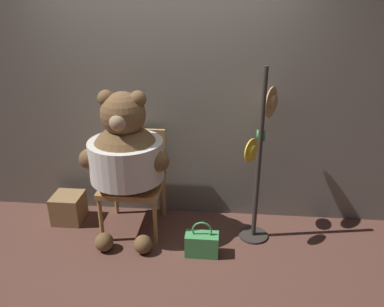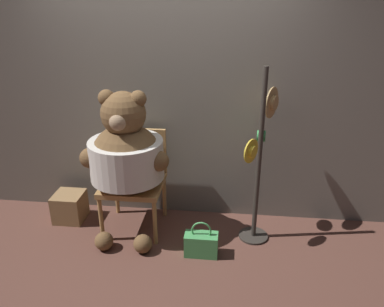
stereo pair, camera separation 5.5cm
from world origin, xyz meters
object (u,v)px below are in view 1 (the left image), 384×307
Objects in this scene: teddy_bear at (126,155)px; chair at (134,176)px; hat_display_rack at (260,155)px; handbag_on_ground at (202,244)px.

chair is at bearing 84.75° from teddy_bear.
teddy_bear is (-0.02, -0.18, 0.29)m from chair.
handbag_on_ground is at bearing -143.37° from hat_display_rack.
chair reaches higher than handbag_on_ground.
teddy_bear is 0.87× the size of hat_display_rack.
hat_display_rack is 4.79× the size of handbag_on_ground.
teddy_bear is at bearing -175.34° from hat_display_rack.
chair is 0.34m from teddy_bear.
chair is at bearing 176.18° from hat_display_rack.
handbag_on_ground is at bearing -32.61° from chair.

